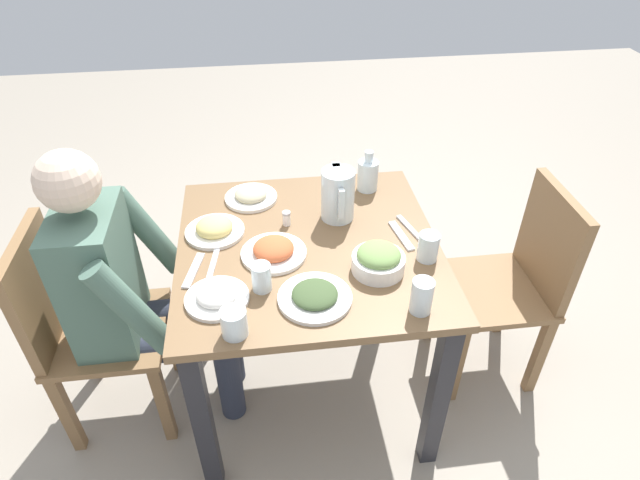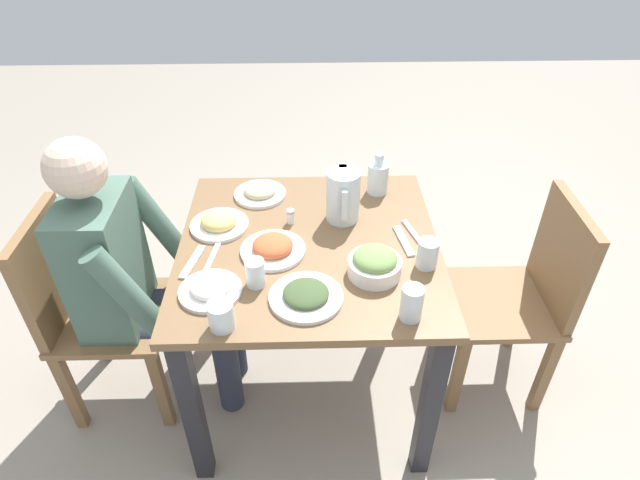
# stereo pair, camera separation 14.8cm
# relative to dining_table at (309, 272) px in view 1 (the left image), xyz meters

# --- Properties ---
(ground_plane) EXTENTS (8.00, 8.00, 0.00)m
(ground_plane) POSITION_rel_dining_table_xyz_m (0.00, 0.00, -0.62)
(ground_plane) COLOR gray
(dining_table) EXTENTS (0.89, 0.89, 0.75)m
(dining_table) POSITION_rel_dining_table_xyz_m (0.00, 0.00, 0.00)
(dining_table) COLOR brown
(dining_table) RESTS_ON ground_plane
(chair_near) EXTENTS (0.40, 0.40, 0.86)m
(chair_near) POSITION_rel_dining_table_xyz_m (0.01, -0.82, -0.14)
(chair_near) COLOR olive
(chair_near) RESTS_ON ground_plane
(chair_far) EXTENTS (0.40, 0.40, 0.86)m
(chair_far) POSITION_rel_dining_table_xyz_m (-0.02, 0.82, -0.14)
(chair_far) COLOR olive
(chair_far) RESTS_ON ground_plane
(diner_near) EXTENTS (0.48, 0.53, 1.15)m
(diner_near) POSITION_rel_dining_table_xyz_m (0.01, -0.61, 0.01)
(diner_near) COLOR #4C6B5B
(diner_near) RESTS_ON ground_plane
(water_pitcher) EXTENTS (0.16, 0.12, 0.19)m
(water_pitcher) POSITION_rel_dining_table_xyz_m (-0.15, 0.12, 0.22)
(water_pitcher) COLOR silver
(water_pitcher) RESTS_ON dining_table
(salad_bowl) EXTENTS (0.17, 0.17, 0.09)m
(salad_bowl) POSITION_rel_dining_table_xyz_m (0.16, 0.21, 0.17)
(salad_bowl) COLOR white
(salad_bowl) RESTS_ON dining_table
(plate_rice_curry) EXTENTS (0.22, 0.22, 0.06)m
(plate_rice_curry) POSITION_rel_dining_table_xyz_m (0.04, -0.12, 0.15)
(plate_rice_curry) COLOR white
(plate_rice_curry) RESTS_ON dining_table
(plate_fries) EXTENTS (0.21, 0.21, 0.06)m
(plate_fries) POSITION_rel_dining_table_xyz_m (-0.10, -0.32, 0.15)
(plate_fries) COLOR white
(plate_fries) RESTS_ON dining_table
(plate_beans) EXTENTS (0.20, 0.20, 0.05)m
(plate_beans) POSITION_rel_dining_table_xyz_m (-0.31, -0.19, 0.15)
(plate_beans) COLOR white
(plate_beans) RESTS_ON dining_table
(plate_dolmas) EXTENTS (0.23, 0.23, 0.04)m
(plate_dolmas) POSITION_rel_dining_table_xyz_m (0.27, -0.01, 0.14)
(plate_dolmas) COLOR white
(plate_dolmas) RESTS_ON dining_table
(plate_yoghurt) EXTENTS (0.19, 0.19, 0.05)m
(plate_yoghurt) POSITION_rel_dining_table_xyz_m (0.24, -0.30, 0.15)
(plate_yoghurt) COLOR white
(plate_yoghurt) RESTS_ON dining_table
(water_glass_far_right) EXTENTS (0.06, 0.06, 0.11)m
(water_glass_far_right) POSITION_rel_dining_table_xyz_m (0.36, 0.29, 0.18)
(water_glass_far_right) COLOR silver
(water_glass_far_right) RESTS_ON dining_table
(water_glass_far_left) EXTENTS (0.07, 0.07, 0.10)m
(water_glass_far_left) POSITION_rel_dining_table_xyz_m (0.13, 0.38, 0.18)
(water_glass_far_left) COLOR silver
(water_glass_far_left) RESTS_ON dining_table
(water_glass_center) EXTENTS (0.06, 0.06, 0.09)m
(water_glass_center) POSITION_rel_dining_table_xyz_m (0.20, -0.17, 0.17)
(water_glass_center) COLOR silver
(water_glass_center) RESTS_ON dining_table
(water_glass_near_left) EXTENTS (0.08, 0.08, 0.09)m
(water_glass_near_left) POSITION_rel_dining_table_xyz_m (0.38, -0.25, 0.17)
(water_glass_near_left) COLOR silver
(water_glass_near_left) RESTS_ON dining_table
(oil_carafe) EXTENTS (0.08, 0.08, 0.16)m
(oil_carafe) POSITION_rel_dining_table_xyz_m (-0.32, 0.27, 0.19)
(oil_carafe) COLOR silver
(oil_carafe) RESTS_ON dining_table
(salt_shaker) EXTENTS (0.03, 0.03, 0.05)m
(salt_shaker) POSITION_rel_dining_table_xyz_m (-0.12, -0.06, 0.16)
(salt_shaker) COLOR white
(salt_shaker) RESTS_ON dining_table
(fork_near) EXTENTS (0.17, 0.07, 0.01)m
(fork_near) POSITION_rel_dining_table_xyz_m (0.09, -0.38, 0.13)
(fork_near) COLOR silver
(fork_near) RESTS_ON dining_table
(knife_near) EXTENTS (0.18, 0.07, 0.01)m
(knife_near) POSITION_rel_dining_table_xyz_m (-0.03, 0.37, 0.13)
(knife_near) COLOR silver
(knife_near) RESTS_ON dining_table
(fork_far) EXTENTS (0.17, 0.05, 0.01)m
(fork_far) POSITION_rel_dining_table_xyz_m (0.00, 0.33, 0.13)
(fork_far) COLOR silver
(fork_far) RESTS_ON dining_table
(knife_far) EXTENTS (0.19, 0.05, 0.01)m
(knife_far) POSITION_rel_dining_table_xyz_m (0.09, -0.32, 0.13)
(knife_far) COLOR silver
(knife_far) RESTS_ON dining_table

